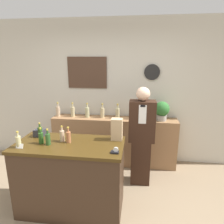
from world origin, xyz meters
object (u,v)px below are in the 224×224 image
Objects in this scene: paper_bag at (117,129)px; shopkeeper at (141,137)px; potted_plant at (162,110)px; tape_dispenser at (115,151)px.

shopkeeper is at bearing 57.94° from paper_bag.
potted_plant is at bearing 57.77° from paper_bag.
potted_plant is at bearing 65.86° from tape_dispenser.
shopkeeper reaches higher than potted_plant.
tape_dispenser is at bearing -108.52° from shopkeeper.
shopkeeper reaches higher than paper_bag.
potted_plant is (0.36, 0.56, 0.31)m from shopkeeper.
shopkeeper is 0.99m from tape_dispenser.
paper_bag is (-0.33, -0.53, 0.31)m from shopkeeper.
paper_bag is at bearing -122.23° from potted_plant.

